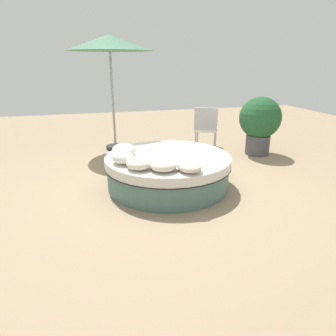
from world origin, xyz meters
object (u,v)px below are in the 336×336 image
throw_pillow_1 (122,157)px  throw_pillow_4 (189,166)px  throw_pillow_0 (124,150)px  throw_pillow_3 (163,165)px  round_bed (168,171)px  planter (260,122)px  throw_pillow_2 (139,163)px  patio_chair (206,125)px  patio_umbrella (109,44)px

throw_pillow_1 → throw_pillow_4: size_ratio=0.88×
throw_pillow_0 → throw_pillow_3: 0.93m
round_bed → planter: planter is taller
planter → throw_pillow_4: bearing=131.2°
throw_pillow_2 → throw_pillow_4: size_ratio=0.88×
throw_pillow_2 → throw_pillow_3: 0.35m
round_bed → throw_pillow_3: (-0.64, 0.24, 0.34)m
throw_pillow_0 → throw_pillow_2: 0.68m
throw_pillow_2 → planter: 3.44m
throw_pillow_3 → throw_pillow_4: 0.36m
throw_pillow_3 → throw_pillow_4: size_ratio=0.92×
round_bed → throw_pillow_2: bearing=131.4°
throw_pillow_3 → throw_pillow_4: bearing=-108.8°
throw_pillow_2 → patio_chair: 3.15m
patio_chair → planter: 1.19m
throw_pillow_3 → throw_pillow_2: bearing=64.8°
throw_pillow_1 → patio_chair: size_ratio=0.42×
throw_pillow_2 → planter: size_ratio=0.32×
throw_pillow_0 → throw_pillow_2: (-0.67, -0.12, -0.01)m
throw_pillow_0 → patio_chair: patio_chair is taller
patio_chair → patio_umbrella: (0.55, 2.05, 1.74)m
round_bed → patio_umbrella: size_ratio=0.81×
throw_pillow_3 → patio_umbrella: patio_umbrella is taller
throw_pillow_2 → throw_pillow_3: (-0.15, -0.32, -0.00)m
throw_pillow_0 → throw_pillow_4: bearing=-140.2°
throw_pillow_0 → throw_pillow_1: (-0.36, 0.07, 0.00)m
throw_pillow_1 → patio_umbrella: size_ratio=0.16×
throw_pillow_3 → patio_chair: 3.09m
throw_pillow_2 → patio_umbrella: bearing=0.9°
throw_pillow_2 → planter: planter is taller
patio_chair → throw_pillow_2: bearing=-102.3°
patio_chair → patio_umbrella: bearing=-168.2°
throw_pillow_4 → patio_umbrella: (3.26, 0.71, 1.70)m
patio_umbrella → planter: bearing=-112.4°
patio_umbrella → round_bed: bearing=-166.3°
throw_pillow_4 → patio_chair: bearing=-26.4°
patio_chair → patio_umbrella: patio_umbrella is taller
round_bed → throw_pillow_0: throw_pillow_0 is taller
throw_pillow_0 → throw_pillow_2: bearing=-169.7°
throw_pillow_3 → round_bed: bearing=-20.7°
throw_pillow_1 → throw_pillow_2: size_ratio=1.00×
patio_umbrella → planter: (-1.24, -3.01, -1.57)m
throw_pillow_1 → throw_pillow_2: 0.37m
throw_pillow_0 → throw_pillow_4: (-0.93, -0.78, -0.02)m
round_bed → throw_pillow_2: throw_pillow_2 is taller
throw_pillow_2 → throw_pillow_0: bearing=10.3°
round_bed → throw_pillow_0: size_ratio=4.35×
round_bed → planter: bearing=-62.3°
round_bed → throw_pillow_3: 0.77m
throw_pillow_4 → patio_umbrella: bearing=12.2°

